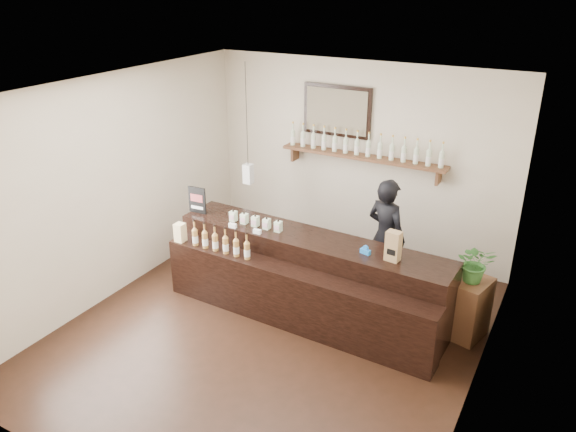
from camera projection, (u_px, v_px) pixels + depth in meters
The scene contains 10 objects.
ground at pixel (271, 332), 6.57m from camera, with size 5.00×5.00×0.00m, color black.
room_shell at pixel (270, 196), 5.89m from camera, with size 5.00×5.00×5.00m.
back_wall_decor at pixel (347, 137), 7.84m from camera, with size 2.66×0.96×1.69m.
counter at pixel (305, 279), 6.78m from camera, with size 3.49×1.05×1.13m.
promo_sign at pixel (197, 200), 7.29m from camera, with size 0.25×0.04×0.35m.
paper_bag at pixel (393, 246), 6.08m from camera, with size 0.17×0.14×0.34m.
tape_dispenser at pixel (365, 251), 6.27m from camera, with size 0.13×0.08×0.10m.
side_cabinet at pixel (469, 308), 6.38m from camera, with size 0.46×0.56×0.71m.
potted_plant at pixel (476, 263), 6.15m from camera, with size 0.41×0.35×0.45m, color #37712D.
shopkeeper at pixel (386, 229), 7.12m from camera, with size 0.64×0.42×1.75m, color black.
Camera 1 is at (2.81, -4.71, 3.86)m, focal length 35.00 mm.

